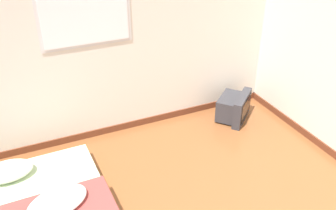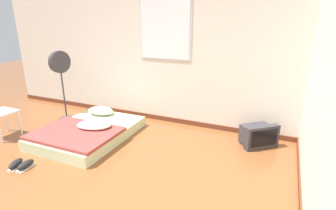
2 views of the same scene
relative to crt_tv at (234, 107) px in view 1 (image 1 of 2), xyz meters
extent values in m
cube|color=silver|center=(-1.96, 0.40, 1.12)|extent=(7.53, 0.06, 2.60)
cube|color=brown|center=(-1.96, 0.36, -0.13)|extent=(7.53, 0.02, 0.09)
ellipsoid|color=silver|center=(-2.90, -0.24, 0.07)|extent=(0.52, 0.35, 0.14)
ellipsoid|color=silver|center=(-2.51, -0.91, 0.09)|extent=(0.66, 0.53, 0.11)
cube|color=#333338|center=(-0.05, 0.05, -0.01)|extent=(0.51, 0.49, 0.30)
cube|color=#333338|center=(0.07, -0.08, 0.01)|extent=(0.49, 0.45, 0.37)
cube|color=black|center=(0.11, -0.12, 0.02)|extent=(0.35, 0.31, 0.27)
camera|label=1|loc=(-2.63, -3.61, 2.56)|focal=40.00mm
camera|label=2|loc=(0.27, -4.07, 1.75)|focal=28.00mm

